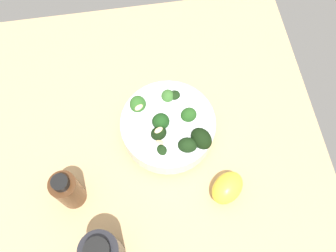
{
  "coord_description": "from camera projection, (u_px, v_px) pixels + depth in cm",
  "views": [
    {
      "loc": [
        -30.46,
        2.34,
        72.58
      ],
      "look_at": [
        -0.87,
        -2.2,
        4.0
      ],
      "focal_mm": 39.16,
      "sensor_mm": 36.0,
      "label": 1
    }
  ],
  "objects": [
    {
      "name": "lemon_wedge",
      "position": [
        227.0,
        188.0,
        0.71
      ],
      "size": [
        8.67,
        8.89,
        4.9
      ],
      "primitive_type": "ellipsoid",
      "rotation": [
        0.0,
        0.0,
        5.42
      ],
      "color": "yellow",
      "rests_on": "ground_plane"
    },
    {
      "name": "ground_plane",
      "position": [
        158.0,
        135.0,
        0.81
      ],
      "size": [
        69.55,
        69.55,
        4.1
      ],
      "primitive_type": "cube",
      "color": "tan"
    },
    {
      "name": "bowl_of_broccoli",
      "position": [
        169.0,
        127.0,
        0.75
      ],
      "size": [
        19.15,
        19.15,
        9.48
      ],
      "color": "white",
      "rests_on": "ground_plane"
    },
    {
      "name": "bottle_short",
      "position": [
        68.0,
        190.0,
        0.68
      ],
      "size": [
        5.05,
        5.05,
        11.3
      ],
      "color": "#472814",
      "rests_on": "ground_plane"
    }
  ]
}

